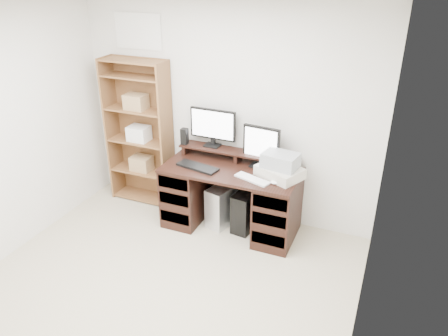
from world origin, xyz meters
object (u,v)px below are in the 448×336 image
Objects in this scene: monitor_wide at (213,126)px; printer at (280,172)px; desk at (231,197)px; monitor_small at (261,145)px; tower_silver at (225,204)px; tower_black at (248,209)px; bookshelf at (140,131)px.

printer is (0.87, -0.25, -0.31)m from monitor_wide.
desk is 2.73× the size of monitor_wide.
tower_silver is (-0.38, -0.12, -0.76)m from monitor_small.
desk is 0.24m from tower_black.
bookshelf is (-1.46, 0.14, 0.68)m from tower_black.
tower_black is at bearing -18.98° from monitor_wide.
monitor_small is 1.56m from bookshelf.
bookshelf reaches higher than monitor_small.
monitor_wide is at bearing 2.70° from bookshelf.
bookshelf is at bearing 170.63° from desk.
tower_silver is at bearing -160.27° from printer.
monitor_wide reaches higher than printer.
monitor_small is at bearing 31.91° from tower_silver.
monitor_wide is 1.13× the size of tower_silver.
printer is at bearing -26.18° from monitor_small.
desk reaches higher than tower_black.
printer is 0.92× the size of tower_silver.
monitor_small is at bearing -1.09° from bookshelf.
desk is 0.69m from monitor_small.
bookshelf is at bearing -174.57° from monitor_small.
monitor_wide is 0.92m from tower_silver.
monitor_wide is 0.31× the size of bookshelf.
tower_black is at bearing 22.61° from desk.
monitor_small is 0.26× the size of bookshelf.
desk is 3.36× the size of printer.
monitor_small is 0.37m from printer.
printer is at bearing -14.68° from monitor_wide.
tower_silver is 1.37m from bookshelf.
monitor_small is 0.78m from tower_black.
tower_black is 0.27× the size of bookshelf.
monitor_wide is 1.12× the size of tower_black.
printer reaches higher than tower_black.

